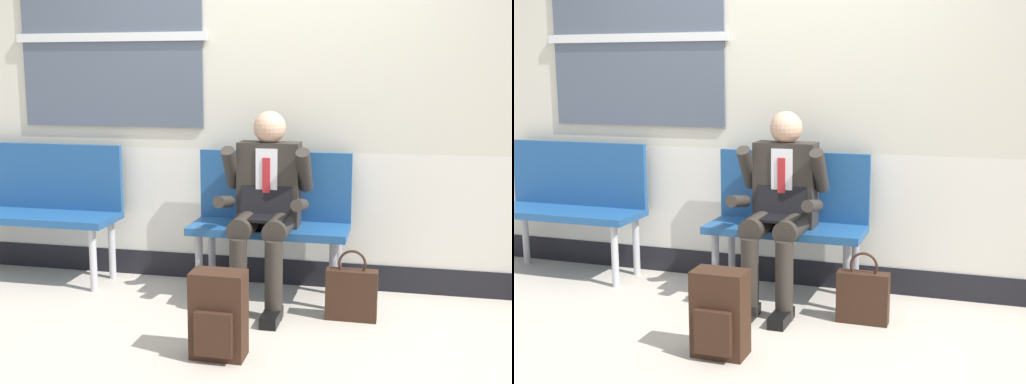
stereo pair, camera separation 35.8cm
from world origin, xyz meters
TOP-DOWN VIEW (x-y plane):
  - ground_plane at (0.00, 0.00)m, footprint 18.00×18.00m
  - station_wall at (-0.02, 0.70)m, footprint 5.66×0.16m
  - bench_with_person at (0.09, 0.43)m, footprint 1.04×0.42m
  - bench_empty at (-1.60, 0.43)m, footprint 1.14×0.42m
  - person_seated at (0.09, 0.22)m, footprint 0.57×0.70m
  - backpack at (0.02, -0.64)m, footprint 0.29×0.21m
  - handbag at (0.66, 0.06)m, footprint 0.31×0.10m

SIDE VIEW (x-z plane):
  - ground_plane at x=0.00m, z-range 0.00..0.00m
  - handbag at x=0.66m, z-range -0.05..0.38m
  - backpack at x=0.02m, z-range -0.01..0.46m
  - bench_with_person at x=0.09m, z-range 0.07..1.04m
  - bench_empty at x=-1.60m, z-range 0.08..1.05m
  - person_seated at x=0.09m, z-range 0.04..1.29m
  - station_wall at x=-0.02m, z-range -0.01..2.84m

